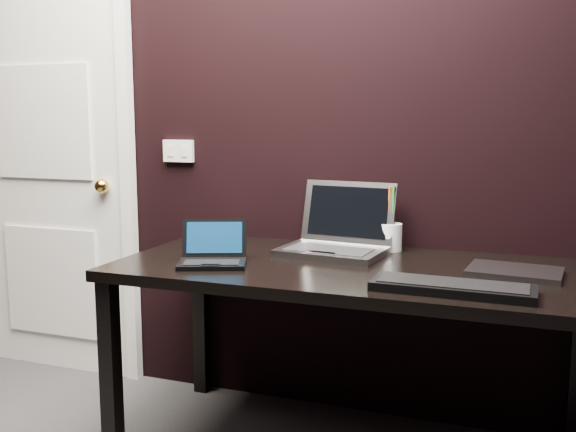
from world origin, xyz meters
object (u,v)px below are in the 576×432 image
(door, at_px, (48,164))
(desk, at_px, (351,286))
(desk_phone, at_px, (214,234))
(pen_cup, at_px, (391,236))
(netbook, at_px, (213,256))
(closed_laptop, at_px, (515,272))
(mobile_phone, at_px, (192,238))
(silver_laptop, at_px, (336,240))
(ext_keyboard, at_px, (452,287))

(door, distance_m, desk, 1.73)
(desk_phone, distance_m, pen_cup, 0.75)
(desk_phone, bearing_deg, netbook, -64.09)
(netbook, distance_m, desk_phone, 0.43)
(desk_phone, bearing_deg, closed_laptop, -8.33)
(desk_phone, distance_m, mobile_phone, 0.13)
(silver_laptop, height_order, mobile_phone, silver_laptop)
(silver_laptop, distance_m, mobile_phone, 0.60)
(netbook, xyz_separation_m, ext_keyboard, (0.86, -0.09, -0.02))
(desk_phone, bearing_deg, silver_laptop, -3.66)
(silver_laptop, height_order, ext_keyboard, silver_laptop)
(netbook, relative_size, silver_laptop, 0.70)
(netbook, bearing_deg, desk, 18.25)
(desk, height_order, ext_keyboard, ext_keyboard)
(closed_laptop, height_order, mobile_phone, mobile_phone)
(door, xyz_separation_m, desk, (1.65, -0.38, -0.38))
(silver_laptop, xyz_separation_m, pen_cup, (0.19, 0.12, 0.01))
(ext_keyboard, distance_m, pen_cup, 0.64)
(desk, relative_size, netbook, 5.65)
(door, height_order, mobile_phone, door)
(netbook, relative_size, ext_keyboard, 0.61)
(door, xyz_separation_m, silver_laptop, (1.54, -0.18, -0.25))
(netbook, bearing_deg, door, 155.55)
(desk_phone, bearing_deg, mobile_phone, -105.65)
(netbook, bearing_deg, mobile_phone, 131.08)
(desk, height_order, desk_phone, desk_phone)
(mobile_phone, bearing_deg, pen_cup, 15.32)
(silver_laptop, xyz_separation_m, closed_laptop, (0.67, -0.14, -0.04))
(desk, distance_m, desk_phone, 0.71)
(desk, relative_size, pen_cup, 6.58)
(door, distance_m, netbook, 1.32)
(ext_keyboard, height_order, desk_phone, desk_phone)
(ext_keyboard, bearing_deg, door, 162.83)
(desk, distance_m, silver_laptop, 0.26)
(door, bearing_deg, desk, -12.82)
(desk, bearing_deg, pen_cup, 75.34)
(mobile_phone, bearing_deg, desk_phone, 74.35)
(desk, bearing_deg, desk_phone, 161.20)
(desk_phone, xyz_separation_m, mobile_phone, (-0.04, -0.13, 0.00))
(door, distance_m, silver_laptop, 1.57)
(silver_laptop, bearing_deg, netbook, -136.46)
(netbook, bearing_deg, closed_laptop, 11.22)
(closed_laptop, height_order, pen_cup, pen_cup)
(ext_keyboard, bearing_deg, mobile_phone, 162.08)
(ext_keyboard, relative_size, desk_phone, 2.38)
(mobile_phone, relative_size, pen_cup, 0.39)
(ext_keyboard, bearing_deg, desk, 146.51)
(ext_keyboard, xyz_separation_m, closed_laptop, (0.18, 0.30, -0.00))
(netbook, height_order, mobile_phone, netbook)
(desk, xyz_separation_m, silver_laptop, (-0.11, 0.19, 0.13))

